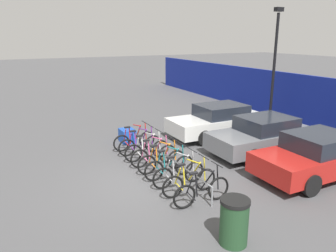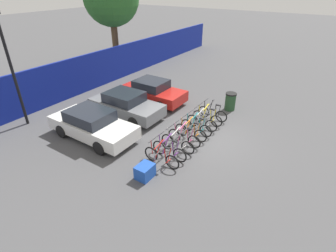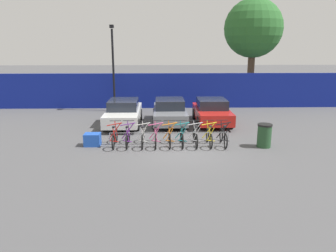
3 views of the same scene
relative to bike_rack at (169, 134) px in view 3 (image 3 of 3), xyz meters
The scene contains 19 objects.
ground_plane 0.99m from the bike_rack, 52.47° to the right, with size 120.00×120.00×0.00m, color #4C4C4F.
hoarding_wall 8.87m from the bike_rack, 86.64° to the left, with size 36.00×0.16×2.44m, color navy.
bike_rack is the anchor object (origin of this frame).
bicycle_red 2.42m from the bike_rack, behind, with size 0.68×1.71×1.05m.
bicycle_purple 1.85m from the bike_rack, behind, with size 0.68×1.71×1.05m.
bicycle_white 1.19m from the bike_rack, behind, with size 0.68×1.71×1.05m.
bicycle_pink 0.63m from the bike_rack, 166.10° to the right, with size 0.68×1.71×1.05m.
bicycle_orange 0.19m from the bike_rack, 84.35° to the right, with size 0.68×1.71×1.05m.
bicycle_teal 0.59m from the bike_rack, 14.93° to the right, with size 0.68×1.71×1.05m.
bicycle_silver 1.17m from the bike_rack, ahead, with size 0.68×1.71×1.05m.
bicycle_yellow 1.79m from the bike_rack, ahead, with size 0.68×1.71×1.05m.
bicycle_black 2.42m from the bike_rack, ahead, with size 0.68×1.71×1.05m.
car_white 4.55m from the bike_rack, 122.35° to the left, with size 1.91×4.44×1.40m.
car_grey 4.03m from the bike_rack, 87.81° to the left, with size 1.91×4.18×1.40m.
car_red 4.72m from the bike_rack, 57.45° to the left, with size 1.91×4.04×1.40m.
lamp_post 8.95m from the bike_rack, 113.78° to the left, with size 0.24×0.44×5.60m.
trash_bin 4.17m from the bike_rack, ahead, with size 0.63×0.63×1.03m.
cargo_crate 3.42m from the bike_rack, behind, with size 0.70×0.56×0.55m, color blue.
tree_behind_hoarding 13.41m from the bike_rack, 58.64° to the left, with size 4.26×4.26×7.67m.
Camera 3 is at (-0.96, -13.42, 4.36)m, focal length 35.00 mm.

